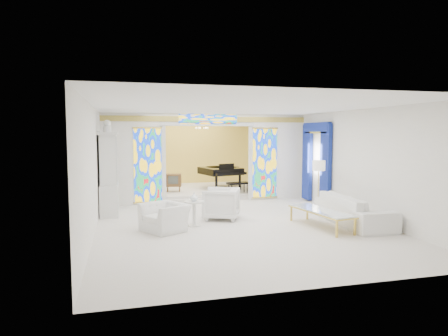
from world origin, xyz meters
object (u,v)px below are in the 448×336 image
object	(u,v)px
grand_piano	(222,171)
tv_console	(174,180)
armchair_left	(165,217)
sofa	(354,210)
coffee_table	(321,211)
armchair_right	(221,204)
china_cabinet	(109,174)

from	to	relation	value
grand_piano	tv_console	bearing A→B (deg)	179.48
grand_piano	tv_console	distance (m)	2.05
tv_console	armchair_left	bearing A→B (deg)	-87.79
sofa	grand_piano	distance (m)	6.48
coffee_table	grand_piano	size ratio (longest dim) A/B	0.75
armchair_left	armchair_right	size ratio (longest dim) A/B	1.08
china_cabinet	armchair_left	world-z (taller)	china_cabinet
sofa	tv_console	bearing A→B (deg)	37.82
china_cabinet	armchair_right	distance (m)	3.40
armchair_left	tv_console	size ratio (longest dim) A/B	1.54
sofa	coffee_table	bearing A→B (deg)	101.91
china_cabinet	sofa	xyz separation A→B (m)	(6.17, -2.89, -0.79)
china_cabinet	tv_console	size ratio (longest dim) A/B	4.12
armchair_left	sofa	distance (m)	4.85
china_cabinet	armchair_left	size ratio (longest dim) A/B	2.68
armchair_left	armchair_right	world-z (taller)	armchair_right
armchair_left	sofa	xyz separation A→B (m)	(4.83, -0.48, 0.05)
armchair_right	sofa	bearing A→B (deg)	88.69
armchair_right	tv_console	distance (m)	4.32
china_cabinet	armchair_right	xyz separation A→B (m)	(2.98, -1.46, -0.74)
coffee_table	grand_piano	bearing A→B (deg)	98.54
coffee_table	tv_console	size ratio (longest dim) A/B	3.16
armchair_left	grand_piano	size ratio (longest dim) A/B	0.37
china_cabinet	coffee_table	size ratio (longest dim) A/B	1.31
china_cabinet	sofa	world-z (taller)	china_cabinet
sofa	grand_piano	size ratio (longest dim) A/B	0.93
sofa	armchair_right	bearing A→B (deg)	68.80
armchair_right	sofa	world-z (taller)	armchair_right
china_cabinet	coffee_table	world-z (taller)	china_cabinet
grand_piano	tv_console	xyz separation A→B (m)	(-1.98, -0.47, -0.26)
china_cabinet	armchair_left	bearing A→B (deg)	-60.96
china_cabinet	tv_console	bearing A→B (deg)	51.60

